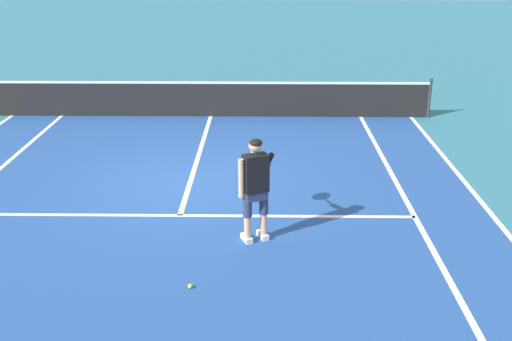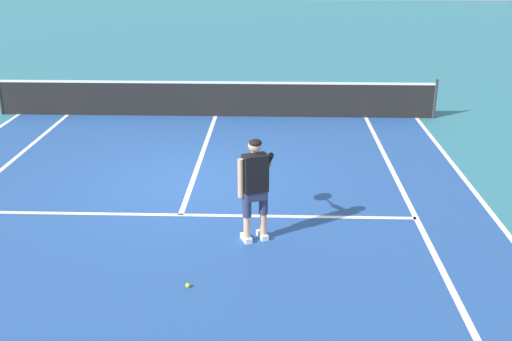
{
  "view_description": "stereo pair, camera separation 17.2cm",
  "coord_description": "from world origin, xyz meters",
  "views": [
    {
      "loc": [
        1.47,
        -11.07,
        4.51
      ],
      "look_at": [
        1.34,
        -2.01,
        1.05
      ],
      "focal_mm": 42.29,
      "sensor_mm": 36.0,
      "label": 1
    },
    {
      "loc": [
        1.64,
        -11.06,
        4.51
      ],
      "look_at": [
        1.34,
        -2.01,
        1.05
      ],
      "focal_mm": 42.29,
      "sensor_mm": 36.0,
      "label": 2
    }
  ],
  "objects": [
    {
      "name": "ground_plane",
      "position": [
        0.0,
        0.0,
        0.0
      ],
      "size": [
        80.0,
        80.0,
        0.0
      ],
      "primitive_type": "plane",
      "color": "teal"
    },
    {
      "name": "court_inner_surface",
      "position": [
        0.0,
        -0.52,
        0.0
      ],
      "size": [
        10.98,
        11.24,
        0.0
      ],
      "primitive_type": "cube",
      "color": "#234C93",
      "rests_on": "ground"
    },
    {
      "name": "line_service",
      "position": [
        0.0,
        -1.5,
        0.0
      ],
      "size": [
        8.23,
        0.1,
        0.01
      ],
      "primitive_type": "cube",
      "color": "white",
      "rests_on": "ground"
    },
    {
      "name": "line_centre_service",
      "position": [
        0.0,
        1.7,
        0.0
      ],
      "size": [
        0.1,
        6.4,
        0.01
      ],
      "primitive_type": "cube",
      "color": "white",
      "rests_on": "ground"
    },
    {
      "name": "line_singles_right",
      "position": [
        4.12,
        -0.52,
        0.0
      ],
      "size": [
        0.1,
        10.84,
        0.01
      ],
      "primitive_type": "cube",
      "color": "white",
      "rests_on": "ground"
    },
    {
      "name": "line_doubles_right",
      "position": [
        5.49,
        -0.52,
        0.0
      ],
      "size": [
        0.1,
        10.84,
        0.01
      ],
      "primitive_type": "cube",
      "color": "white",
      "rests_on": "ground"
    },
    {
      "name": "tennis_net",
      "position": [
        0.0,
        4.9,
        0.5
      ],
      "size": [
        11.96,
        0.08,
        1.07
      ],
      "color": "#333338",
      "rests_on": "ground"
    },
    {
      "name": "tennis_player",
      "position": [
        1.34,
        -2.38,
        0.99
      ],
      "size": [
        0.57,
        1.23,
        1.71
      ],
      "color": "white",
      "rests_on": "ground"
    },
    {
      "name": "tennis_ball_near_feet",
      "position": [
        0.46,
        -3.86,
        0.03
      ],
      "size": [
        0.07,
        0.07,
        0.07
      ],
      "primitive_type": "sphere",
      "color": "#CCE02D",
      "rests_on": "ground"
    }
  ]
}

